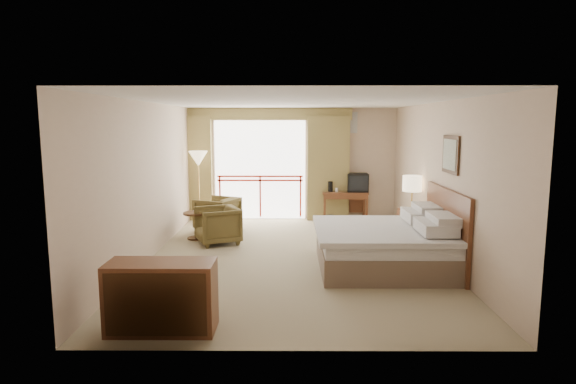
{
  "coord_description": "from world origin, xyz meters",
  "views": [
    {
      "loc": [
        -0.06,
        -8.2,
        2.35
      ],
      "look_at": [
        -0.1,
        0.4,
        1.11
      ],
      "focal_mm": 30.0,
      "sensor_mm": 36.0,
      "label": 1
    }
  ],
  "objects_px": {
    "table_lamp": "(412,184)",
    "side_table": "(196,221)",
    "armchair_far": "(218,230)",
    "armchair_near": "(218,243)",
    "floor_lamp": "(198,161)",
    "desk": "(344,198)",
    "dresser": "(161,297)",
    "bed": "(386,245)",
    "wastebasket": "(330,221)",
    "nightstand": "(411,227)",
    "tv": "(358,183)"
  },
  "relations": [
    {
      "from": "bed",
      "to": "nightstand",
      "type": "distance_m",
      "value": 1.74
    },
    {
      "from": "tv",
      "to": "armchair_far",
      "type": "distance_m",
      "value": 3.5
    },
    {
      "from": "nightstand",
      "to": "side_table",
      "type": "bearing_deg",
      "value": 177.69
    },
    {
      "from": "desk",
      "to": "side_table",
      "type": "bearing_deg",
      "value": -150.76
    },
    {
      "from": "armchair_near",
      "to": "floor_lamp",
      "type": "distance_m",
      "value": 2.45
    },
    {
      "from": "bed",
      "to": "tv",
      "type": "distance_m",
      "value": 3.85
    },
    {
      "from": "bed",
      "to": "floor_lamp",
      "type": "height_order",
      "value": "floor_lamp"
    },
    {
      "from": "wastebasket",
      "to": "armchair_far",
      "type": "distance_m",
      "value": 2.53
    },
    {
      "from": "table_lamp",
      "to": "armchair_near",
      "type": "distance_m",
      "value": 3.95
    },
    {
      "from": "wastebasket",
      "to": "armchair_far",
      "type": "xyz_separation_m",
      "value": [
        -2.51,
        -0.32,
        -0.13
      ]
    },
    {
      "from": "nightstand",
      "to": "tv",
      "type": "relative_size",
      "value": 1.38
    },
    {
      "from": "nightstand",
      "to": "armchair_far",
      "type": "relative_size",
      "value": 0.83
    },
    {
      "from": "desk",
      "to": "armchair_far",
      "type": "height_order",
      "value": "desk"
    },
    {
      "from": "nightstand",
      "to": "armchair_far",
      "type": "distance_m",
      "value": 4.15
    },
    {
      "from": "side_table",
      "to": "floor_lamp",
      "type": "xyz_separation_m",
      "value": [
        -0.2,
        1.48,
        1.09
      ]
    },
    {
      "from": "floor_lamp",
      "to": "dresser",
      "type": "relative_size",
      "value": 1.41
    },
    {
      "from": "armchair_far",
      "to": "armchair_near",
      "type": "height_order",
      "value": "armchair_far"
    },
    {
      "from": "armchair_far",
      "to": "dresser",
      "type": "relative_size",
      "value": 0.67
    },
    {
      "from": "table_lamp",
      "to": "armchair_far",
      "type": "bearing_deg",
      "value": 163.5
    },
    {
      "from": "wastebasket",
      "to": "armchair_near",
      "type": "relative_size",
      "value": 0.34
    },
    {
      "from": "wastebasket",
      "to": "floor_lamp",
      "type": "height_order",
      "value": "floor_lamp"
    },
    {
      "from": "dresser",
      "to": "table_lamp",
      "type": "bearing_deg",
      "value": 47.25
    },
    {
      "from": "bed",
      "to": "desk",
      "type": "relative_size",
      "value": 1.96
    },
    {
      "from": "bed",
      "to": "dresser",
      "type": "height_order",
      "value": "bed"
    },
    {
      "from": "desk",
      "to": "side_table",
      "type": "distance_m",
      "value": 3.76
    },
    {
      "from": "nightstand",
      "to": "floor_lamp",
      "type": "relative_size",
      "value": 0.39
    },
    {
      "from": "nightstand",
      "to": "desk",
      "type": "bearing_deg",
      "value": 117.27
    },
    {
      "from": "wastebasket",
      "to": "side_table",
      "type": "bearing_deg",
      "value": -158.06
    },
    {
      "from": "tv",
      "to": "armchair_near",
      "type": "bearing_deg",
      "value": -151.81
    },
    {
      "from": "table_lamp",
      "to": "armchair_near",
      "type": "xyz_separation_m",
      "value": [
        -3.77,
        -0.0,
        -1.17
      ]
    },
    {
      "from": "armchair_far",
      "to": "table_lamp",
      "type": "bearing_deg",
      "value": 99.06
    },
    {
      "from": "bed",
      "to": "armchair_far",
      "type": "bearing_deg",
      "value": 138.82
    },
    {
      "from": "armchair_near",
      "to": "desk",
      "type": "bearing_deg",
      "value": 106.54
    },
    {
      "from": "desk",
      "to": "wastebasket",
      "type": "height_order",
      "value": "desk"
    },
    {
      "from": "nightstand",
      "to": "armchair_far",
      "type": "xyz_separation_m",
      "value": [
        -3.96,
        1.22,
        -0.34
      ]
    },
    {
      "from": "tv",
      "to": "armchair_near",
      "type": "relative_size",
      "value": 0.61
    },
    {
      "from": "armchair_near",
      "to": "side_table",
      "type": "xyz_separation_m",
      "value": [
        -0.49,
        0.35,
        0.38
      ]
    },
    {
      "from": "armchair_near",
      "to": "side_table",
      "type": "height_order",
      "value": "side_table"
    },
    {
      "from": "table_lamp",
      "to": "desk",
      "type": "relative_size",
      "value": 0.59
    },
    {
      "from": "armchair_far",
      "to": "armchair_near",
      "type": "relative_size",
      "value": 1.01
    },
    {
      "from": "nightstand",
      "to": "desk",
      "type": "distance_m",
      "value": 2.55
    },
    {
      "from": "armchair_far",
      "to": "side_table",
      "type": "bearing_deg",
      "value": 4.61
    },
    {
      "from": "nightstand",
      "to": "dresser",
      "type": "bearing_deg",
      "value": -130.74
    },
    {
      "from": "bed",
      "to": "armchair_near",
      "type": "bearing_deg",
      "value": 151.87
    },
    {
      "from": "bed",
      "to": "side_table",
      "type": "relative_size",
      "value": 3.87
    },
    {
      "from": "table_lamp",
      "to": "side_table",
      "type": "relative_size",
      "value": 1.18
    },
    {
      "from": "nightstand",
      "to": "armchair_near",
      "type": "distance_m",
      "value": 3.79
    },
    {
      "from": "armchair_near",
      "to": "side_table",
      "type": "bearing_deg",
      "value": -148.86
    },
    {
      "from": "armchair_far",
      "to": "armchair_near",
      "type": "bearing_deg",
      "value": 34.33
    },
    {
      "from": "armchair_near",
      "to": "dresser",
      "type": "relative_size",
      "value": 0.66
    }
  ]
}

